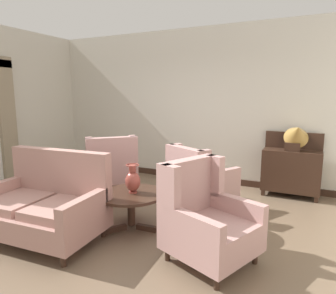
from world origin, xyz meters
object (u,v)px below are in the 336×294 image
Objects in this scene: armchair_near_window at (111,174)px; side_table at (196,198)px; armchair_near_sideboard at (199,181)px; gramophone at (297,134)px; armchair_far_left at (206,220)px; coffee_table at (131,199)px; sideboard at (291,170)px; porcelain_vase at (133,180)px; settee at (45,205)px.

side_table is at bearing 121.17° from armchair_near_window.
armchair_near_sideboard is (1.42, 0.33, -0.03)m from armchair_near_window.
gramophone is at bearing 163.12° from armchair_near_window.
coffee_table is at bearing 96.51° from armchair_far_left.
armchair_near_window is 1.46m from armchair_near_sideboard.
coffee_table is at bearing -156.52° from side_table.
porcelain_vase is at bearing -127.80° from sideboard.
settee is at bearing 123.01° from armchair_far_left.
settee reaches higher than coffee_table.
armchair_far_left is 0.73m from side_table.
armchair_far_left is 2.29m from armchair_near_window.
armchair_near_window is at bearing 83.42° from armchair_far_left.
side_table is at bearing 23.00° from porcelain_vase.
gramophone reaches higher than sideboard.
sideboard is (1.25, 1.16, 0.06)m from armchair_near_sideboard.
side_table is (0.76, 0.32, -0.23)m from porcelain_vase.
settee is 2.20× the size of side_table.
armchair_near_sideboard is (-0.60, 1.41, -0.03)m from armchair_far_left.
armchair_near_sideboard is (0.50, 1.09, -0.23)m from porcelain_vase.
porcelain_vase is 0.32× the size of armchair_near_window.
side_table reaches higher than coffee_table.
armchair_near_window is at bearing -150.78° from sideboard.
gramophone is (1.30, 1.07, 0.67)m from armchair_near_sideboard.
porcelain_vase is 0.55× the size of side_table.
side_table is at bearing 49.74° from armchair_far_left.
side_table is (1.57, 1.02, 0.00)m from settee.
sideboard is (0.99, 1.93, 0.05)m from side_table.
gramophone is (1.82, 2.18, 0.70)m from coffee_table.
sideboard is (1.75, 2.26, -0.18)m from porcelain_vase.
gramophone is (1.05, 1.84, 0.67)m from side_table.
armchair_near_sideboard is 1.99× the size of gramophone.
side_table is 2.22m from gramophone.
armchair_near_sideboard is at bearing 65.39° from porcelain_vase.
armchair_near_window is 1.73m from side_table.
settee is 1.95m from armchair_far_left.
armchair_near_sideboard reaches higher than coffee_table.
gramophone reaches higher than porcelain_vase.
sideboard is (2.67, 1.49, 0.02)m from armchair_near_window.
armchair_near_window is at bearing 165.21° from side_table.
armchair_far_left is at bearing -104.22° from sideboard.
armchair_near_window is (-0.90, 0.78, 0.06)m from coffee_table.
armchair_far_left is 0.88× the size of armchair_near_window.
armchair_near_sideboard is at bearing 64.81° from coffee_table.
side_table is (-0.34, 0.64, -0.02)m from armchair_far_left.
gramophone is (2.72, 1.40, 0.64)m from armchair_near_window.
settee is 1.47m from armchair_near_window.
settee is 1.44× the size of armchair_far_left.
armchair_near_sideboard is at bearing -137.04° from sideboard.
settee is (-0.81, -0.70, -0.23)m from porcelain_vase.
porcelain_vase is at bearing 96.27° from armchair_near_window.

